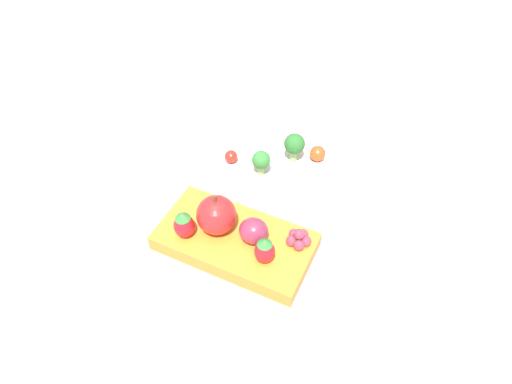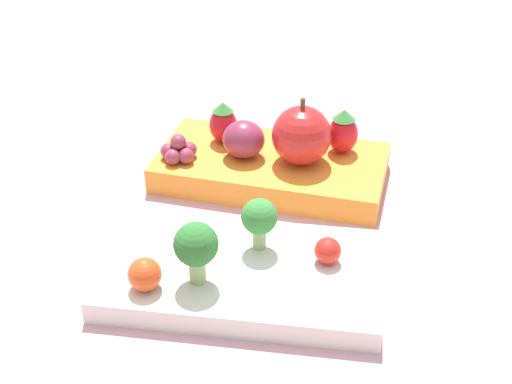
{
  "view_description": "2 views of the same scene",
  "coord_description": "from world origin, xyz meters",
  "px_view_note": "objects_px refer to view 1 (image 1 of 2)",
  "views": [
    {
      "loc": [
        0.16,
        -0.43,
        0.53
      ],
      "look_at": [
        0.0,
        0.0,
        0.04
      ],
      "focal_mm": 32.0,
      "sensor_mm": 36.0,
      "label": 1
    },
    {
      "loc": [
        -0.08,
        0.51,
        0.37
      ],
      "look_at": [
        0.0,
        0.0,
        0.04
      ],
      "focal_mm": 50.0,
      "sensor_mm": 36.0,
      "label": 2
    }
  ],
  "objects_px": {
    "strawberry_1": "(265,250)",
    "grape_cluster": "(299,238)",
    "bento_box_savoury": "(274,170)",
    "strawberry_0": "(184,225)",
    "broccoli_floret_0": "(294,145)",
    "cherry_tomato_0": "(318,154)",
    "cherry_tomato_1": "(231,157)",
    "broccoli_floret_1": "(261,161)",
    "bento_box_fruit": "(235,241)",
    "plum": "(254,231)",
    "apple": "(216,215)"
  },
  "relations": [
    {
      "from": "bento_box_savoury",
      "to": "apple",
      "type": "bearing_deg",
      "value": -101.73
    },
    {
      "from": "broccoli_floret_1",
      "to": "strawberry_1",
      "type": "xyz_separation_m",
      "value": [
        0.06,
        -0.16,
        -0.0
      ]
    },
    {
      "from": "broccoli_floret_1",
      "to": "plum",
      "type": "xyz_separation_m",
      "value": [
        0.04,
        -0.13,
        -0.0
      ]
    },
    {
      "from": "bento_box_savoury",
      "to": "strawberry_0",
      "type": "bearing_deg",
      "value": -110.95
    },
    {
      "from": "broccoli_floret_0",
      "to": "cherry_tomato_0",
      "type": "bearing_deg",
      "value": 21.37
    },
    {
      "from": "apple",
      "to": "grape_cluster",
      "type": "distance_m",
      "value": 0.12
    },
    {
      "from": "cherry_tomato_0",
      "to": "cherry_tomato_1",
      "type": "xyz_separation_m",
      "value": [
        -0.13,
        -0.05,
        -0.0
      ]
    },
    {
      "from": "broccoli_floret_0",
      "to": "grape_cluster",
      "type": "relative_size",
      "value": 1.46
    },
    {
      "from": "plum",
      "to": "apple",
      "type": "bearing_deg",
      "value": 178.66
    },
    {
      "from": "bento_box_savoury",
      "to": "broccoli_floret_0",
      "type": "height_order",
      "value": "broccoli_floret_0"
    },
    {
      "from": "bento_box_savoury",
      "to": "strawberry_0",
      "type": "height_order",
      "value": "strawberry_0"
    },
    {
      "from": "bento_box_fruit",
      "to": "plum",
      "type": "distance_m",
      "value": 0.04
    },
    {
      "from": "cherry_tomato_1",
      "to": "grape_cluster",
      "type": "height_order",
      "value": "grape_cluster"
    },
    {
      "from": "strawberry_1",
      "to": "plum",
      "type": "height_order",
      "value": "strawberry_1"
    },
    {
      "from": "bento_box_savoury",
      "to": "strawberry_1",
      "type": "height_order",
      "value": "strawberry_1"
    },
    {
      "from": "broccoli_floret_0",
      "to": "plum",
      "type": "xyz_separation_m",
      "value": [
        -0.0,
        -0.18,
        -0.01
      ]
    },
    {
      "from": "broccoli_floret_1",
      "to": "plum",
      "type": "height_order",
      "value": "broccoli_floret_1"
    },
    {
      "from": "strawberry_0",
      "to": "apple",
      "type": "bearing_deg",
      "value": 34.95
    },
    {
      "from": "cherry_tomato_0",
      "to": "strawberry_0",
      "type": "xyz_separation_m",
      "value": [
        -0.13,
        -0.22,
        0.01
      ]
    },
    {
      "from": "strawberry_1",
      "to": "grape_cluster",
      "type": "xyz_separation_m",
      "value": [
        0.03,
        0.04,
        -0.01
      ]
    },
    {
      "from": "broccoli_floret_0",
      "to": "strawberry_1",
      "type": "distance_m",
      "value": 0.21
    },
    {
      "from": "grape_cluster",
      "to": "strawberry_1",
      "type": "bearing_deg",
      "value": -129.37
    },
    {
      "from": "apple",
      "to": "strawberry_0",
      "type": "bearing_deg",
      "value": -145.05
    },
    {
      "from": "cherry_tomato_1",
      "to": "strawberry_1",
      "type": "relative_size",
      "value": 0.51
    },
    {
      "from": "bento_box_savoury",
      "to": "strawberry_1",
      "type": "relative_size",
      "value": 5.19
    },
    {
      "from": "broccoli_floret_1",
      "to": "grape_cluster",
      "type": "relative_size",
      "value": 1.26
    },
    {
      "from": "cherry_tomato_1",
      "to": "apple",
      "type": "relative_size",
      "value": 0.33
    },
    {
      "from": "cherry_tomato_1",
      "to": "grape_cluster",
      "type": "relative_size",
      "value": 0.61
    },
    {
      "from": "bento_box_fruit",
      "to": "bento_box_savoury",
      "type": "bearing_deg",
      "value": 88.69
    },
    {
      "from": "strawberry_0",
      "to": "strawberry_1",
      "type": "xyz_separation_m",
      "value": [
        0.12,
        -0.0,
        -0.0
      ]
    },
    {
      "from": "bento_box_fruit",
      "to": "strawberry_0",
      "type": "xyz_separation_m",
      "value": [
        -0.07,
        -0.02,
        0.03
      ]
    },
    {
      "from": "bento_box_savoury",
      "to": "cherry_tomato_1",
      "type": "bearing_deg",
      "value": -167.82
    },
    {
      "from": "bento_box_savoury",
      "to": "strawberry_0",
      "type": "distance_m",
      "value": 0.2
    },
    {
      "from": "plum",
      "to": "bento_box_fruit",
      "type": "bearing_deg",
      "value": -172.05
    },
    {
      "from": "bento_box_fruit",
      "to": "strawberry_1",
      "type": "bearing_deg",
      "value": -24.01
    },
    {
      "from": "bento_box_fruit",
      "to": "strawberry_1",
      "type": "relative_size",
      "value": 5.35
    },
    {
      "from": "cherry_tomato_1",
      "to": "strawberry_0",
      "type": "xyz_separation_m",
      "value": [
        -0.0,
        -0.17,
        0.02
      ]
    },
    {
      "from": "bento_box_savoury",
      "to": "plum",
      "type": "bearing_deg",
      "value": -81.77
    },
    {
      "from": "apple",
      "to": "strawberry_1",
      "type": "relative_size",
      "value": 1.55
    },
    {
      "from": "bento_box_savoury",
      "to": "strawberry_0",
      "type": "xyz_separation_m",
      "value": [
        -0.07,
        -0.18,
        0.04
      ]
    },
    {
      "from": "cherry_tomato_1",
      "to": "apple",
      "type": "distance_m",
      "value": 0.15
    },
    {
      "from": "grape_cluster",
      "to": "bento_box_savoury",
      "type": "bearing_deg",
      "value": 120.28
    },
    {
      "from": "broccoli_floret_0",
      "to": "apple",
      "type": "bearing_deg",
      "value": -107.82
    },
    {
      "from": "bento_box_savoury",
      "to": "grape_cluster",
      "type": "relative_size",
      "value": 6.26
    },
    {
      "from": "cherry_tomato_0",
      "to": "plum",
      "type": "xyz_separation_m",
      "value": [
        -0.04,
        -0.19,
        0.01
      ]
    },
    {
      "from": "broccoli_floret_1",
      "to": "grape_cluster",
      "type": "bearing_deg",
      "value": -50.46
    },
    {
      "from": "apple",
      "to": "strawberry_1",
      "type": "distance_m",
      "value": 0.09
    },
    {
      "from": "broccoli_floret_0",
      "to": "cherry_tomato_0",
      "type": "xyz_separation_m",
      "value": [
        0.04,
        0.01,
        -0.02
      ]
    },
    {
      "from": "broccoli_floret_1",
      "to": "strawberry_1",
      "type": "height_order",
      "value": "strawberry_1"
    },
    {
      "from": "cherry_tomato_0",
      "to": "apple",
      "type": "height_order",
      "value": "apple"
    }
  ]
}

